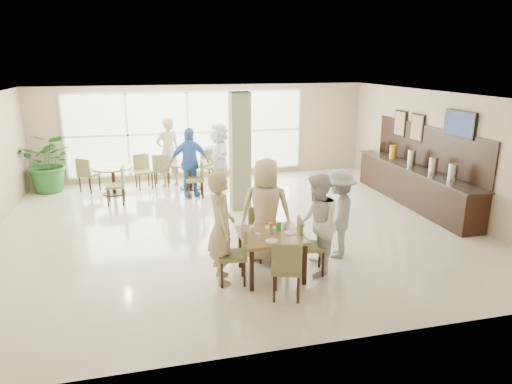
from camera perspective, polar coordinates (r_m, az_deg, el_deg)
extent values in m
plane|color=beige|center=(10.02, -2.76, -4.26)|extent=(10.00, 10.00, 0.00)
plane|color=white|center=(9.42, -2.99, 11.91)|extent=(10.00, 10.00, 0.00)
plane|color=tan|center=(14.00, -6.45, 7.46)|extent=(10.00, 0.00, 10.00)
plane|color=tan|center=(5.47, 6.29, -6.50)|extent=(10.00, 0.00, 10.00)
plane|color=tan|center=(11.64, 22.15, 4.60)|extent=(0.00, 9.00, 9.00)
plane|color=silver|center=(13.91, -8.49, 7.34)|extent=(7.00, 0.00, 7.00)
cube|color=#777E57|center=(10.85, -2.01, 5.03)|extent=(0.45, 0.45, 2.80)
cube|color=brown|center=(7.53, 1.93, -5.42)|extent=(1.04, 1.04, 0.05)
cube|color=black|center=(7.20, -0.54, -9.76)|extent=(0.06, 0.06, 0.70)
cube|color=black|center=(7.43, 6.11, -9.00)|extent=(0.06, 0.06, 0.70)
cube|color=black|center=(7.97, -1.99, -7.08)|extent=(0.06, 0.06, 0.70)
cube|color=black|center=(8.18, 4.04, -6.49)|extent=(0.06, 0.06, 0.70)
cylinder|color=brown|center=(12.79, -17.50, 2.93)|extent=(1.07, 1.07, 0.04)
cylinder|color=black|center=(12.87, -17.36, 1.30)|extent=(0.10, 0.10, 0.71)
cylinder|color=black|center=(12.96, -17.23, -0.15)|extent=(0.60, 0.60, 0.03)
cylinder|color=brown|center=(12.89, -8.27, 3.62)|extent=(1.18, 1.18, 0.04)
cylinder|color=black|center=(12.98, -8.20, 2.00)|extent=(0.10, 0.10, 0.71)
cylinder|color=black|center=(13.06, -8.14, 0.55)|extent=(0.60, 0.60, 0.03)
cylinder|color=white|center=(7.29, 0.20, -5.55)|extent=(0.08, 0.08, 0.10)
cylinder|color=white|center=(7.58, -0.49, -4.66)|extent=(0.08, 0.08, 0.10)
cylinder|color=white|center=(7.76, 3.60, -4.19)|extent=(0.08, 0.08, 0.10)
cylinder|color=white|center=(7.23, 1.95, -6.12)|extent=(0.20, 0.20, 0.01)
cylinder|color=white|center=(7.78, 1.85, -4.45)|extent=(0.20, 0.20, 0.01)
cylinder|color=white|center=(7.57, 4.25, -5.09)|extent=(0.20, 0.20, 0.01)
cylinder|color=#99B27F|center=(7.50, 1.94, -4.82)|extent=(0.07, 0.07, 0.12)
sphere|color=#FF6215|center=(7.47, 2.17, -4.01)|extent=(0.07, 0.07, 0.07)
sphere|color=#FF6215|center=(7.48, 1.78, -3.98)|extent=(0.07, 0.07, 0.07)
sphere|color=#FF6215|center=(7.44, 1.89, -4.11)|extent=(0.07, 0.07, 0.07)
cube|color=green|center=(7.63, 2.82, -4.35)|extent=(0.10, 0.05, 0.15)
cube|color=black|center=(12.06, 19.08, 0.64)|extent=(0.60, 4.60, 0.90)
cube|color=black|center=(11.95, 19.28, 2.81)|extent=(0.64, 4.70, 0.04)
cube|color=black|center=(12.01, 20.69, 5.32)|extent=(0.04, 4.60, 1.00)
cylinder|color=silver|center=(10.80, 23.37, 2.22)|extent=(0.20, 0.20, 0.40)
cylinder|color=silver|center=(11.34, 21.28, 3.07)|extent=(0.20, 0.20, 0.40)
cylinder|color=silver|center=(12.07, 18.87, 4.05)|extent=(0.20, 0.20, 0.40)
cylinder|color=orange|center=(12.83, 16.73, 4.81)|extent=(0.18, 0.18, 0.36)
cube|color=silver|center=(13.42, 15.24, 5.41)|extent=(0.18, 0.30, 0.36)
cube|color=black|center=(11.01, 24.12, 7.76)|extent=(0.06, 1.00, 0.58)
cube|color=#7F99CC|center=(11.00, 24.01, 7.76)|extent=(0.01, 0.92, 0.50)
cube|color=black|center=(12.35, 19.50, 7.60)|extent=(0.04, 0.55, 0.70)
cube|color=brown|center=(12.34, 19.40, 7.60)|extent=(0.01, 0.47, 0.62)
cube|color=black|center=(13.02, 17.59, 8.17)|extent=(0.04, 0.55, 0.70)
cube|color=brown|center=(13.01, 17.49, 8.17)|extent=(0.01, 0.47, 0.62)
imported|color=#255D25|center=(13.63, -24.46, 3.38)|extent=(1.74, 1.74, 1.63)
imported|color=#C8B085|center=(7.33, -4.38, -4.44)|extent=(0.45, 0.68, 1.85)
imported|color=#C8B085|center=(8.10, 1.23, -2.27)|extent=(1.03, 0.78, 1.87)
imported|color=white|center=(7.67, 7.62, -4.02)|extent=(0.88, 1.00, 1.74)
imported|color=#9F9FA2|center=(8.40, 10.31, -2.68)|extent=(1.09, 1.22, 1.64)
imported|color=#4475CC|center=(12.11, -8.34, 3.70)|extent=(1.17, 0.81, 1.83)
imported|color=white|center=(12.90, -4.61, 4.58)|extent=(0.91, 1.76, 1.83)
imported|color=#C8B085|center=(13.20, -10.91, 4.93)|extent=(0.85, 0.71, 1.98)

